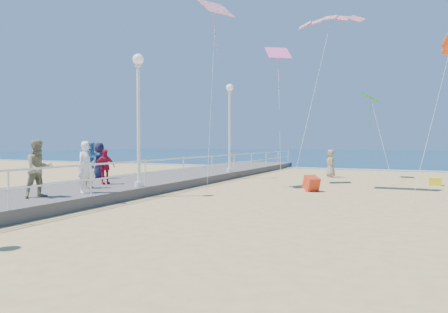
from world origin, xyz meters
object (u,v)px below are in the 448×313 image
at_px(lamp_post_mid, 138,106).
at_px(beach_chair_left, 435,182).
at_px(beach_walker_c, 331,163).
at_px(spectator_6, 89,168).
at_px(toddler_held, 93,156).
at_px(spectator_3, 105,167).
at_px(lamp_post_far, 230,118).
at_px(spectator_1, 39,168).
at_px(woman_holding_toddler, 87,167).
at_px(spectator_4, 99,160).
at_px(box_kite, 311,185).

height_order(lamp_post_mid, beach_chair_left, lamp_post_mid).
distance_m(lamp_post_mid, beach_walker_c, 13.88).
bearing_deg(spectator_6, toddler_held, -137.37).
xyz_separation_m(spectator_3, spectator_6, (0.46, -1.40, 0.03)).
distance_m(lamp_post_far, spectator_1, 13.13).
bearing_deg(woman_holding_toddler, spectator_4, 58.14).
xyz_separation_m(spectator_1, spectator_4, (-3.08, 6.19, -0.05)).
relative_size(spectator_1, spectator_3, 1.26).
bearing_deg(lamp_post_mid, spectator_3, 173.84).
bearing_deg(spectator_3, spectator_6, -132.99).
distance_m(lamp_post_mid, spectator_3, 3.18).
height_order(woman_holding_toddler, spectator_4, woman_holding_toddler).
relative_size(lamp_post_far, beach_walker_c, 3.05).
relative_size(spectator_6, box_kite, 2.61).
bearing_deg(lamp_post_far, spectator_6, -98.25).
distance_m(spectator_4, beach_walker_c, 13.96).
relative_size(toddler_held, beach_walker_c, 0.54).
distance_m(spectator_1, spectator_3, 4.18).
distance_m(spectator_3, beach_chair_left, 16.20).
xyz_separation_m(beach_walker_c, beach_chair_left, (5.68, -2.71, -0.67)).
distance_m(woman_holding_toddler, spectator_1, 1.62).
bearing_deg(beach_chair_left, spectator_6, -139.01).
bearing_deg(lamp_post_mid, spectator_1, -105.55).
distance_m(lamp_post_far, beach_walker_c, 7.02).
bearing_deg(beach_chair_left, spectator_3, -143.83).
relative_size(lamp_post_mid, spectator_3, 3.55).
relative_size(spectator_3, box_kite, 2.50).
relative_size(woman_holding_toddler, spectator_4, 1.03).
bearing_deg(woman_holding_toddler, beach_walker_c, -1.71).
relative_size(lamp_post_far, spectator_4, 2.98).
distance_m(woman_holding_toddler, beach_chair_left, 16.80).
bearing_deg(woman_holding_toddler, box_kite, -22.47).
bearing_deg(lamp_post_mid, toddler_held, -98.15).
distance_m(woman_holding_toddler, beach_walker_c, 15.97).
height_order(spectator_1, spectator_4, spectator_1).
relative_size(spectator_6, beach_chair_left, 2.84).
xyz_separation_m(lamp_post_far, box_kite, (5.93, -4.37, -3.36)).
bearing_deg(spectator_4, beach_chair_left, -75.67).
height_order(spectator_3, box_kite, spectator_3).
height_order(toddler_held, spectator_3, toddler_held).
distance_m(toddler_held, box_kite, 9.38).
height_order(lamp_post_far, spectator_1, lamp_post_far).
height_order(woman_holding_toddler, beach_walker_c, woman_holding_toddler).
bearing_deg(lamp_post_far, beach_chair_left, 3.88).
bearing_deg(spectator_3, beach_walker_c, -2.45).
relative_size(woman_holding_toddler, spectator_1, 0.97).
bearing_deg(toddler_held, spectator_6, 68.16).
distance_m(lamp_post_mid, box_kite, 8.24).
relative_size(lamp_post_far, spectator_1, 2.82).
xyz_separation_m(lamp_post_mid, lamp_post_far, (0.00, 9.00, 0.00)).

